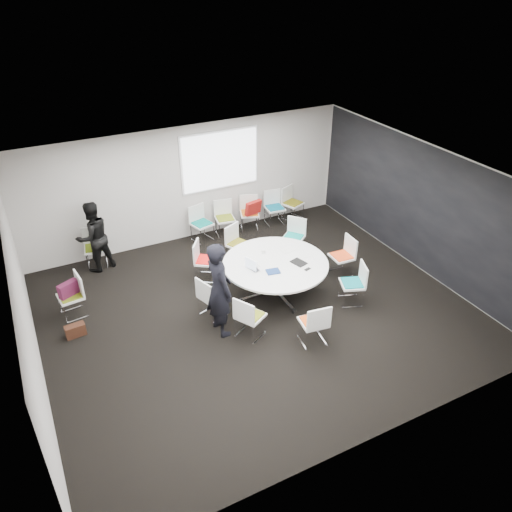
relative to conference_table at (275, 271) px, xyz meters
name	(u,v)px	position (x,y,z in m)	size (l,w,h in m)	color
room_shell	(261,249)	(-0.54, -0.39, 0.87)	(8.08, 7.08, 2.88)	black
conference_table	(275,271)	(0.00, 0.00, 0.00)	(2.15, 2.15, 0.73)	silver
projection_screen	(220,161)	(0.16, 3.07, 1.32)	(1.90, 0.03, 1.35)	white
chair_ring_a	(341,263)	(1.64, -0.05, -0.26)	(0.47, 0.48, 0.88)	silver
chair_ring_b	(293,244)	(1.13, 1.17, -0.26)	(0.64, 0.64, 0.88)	silver
chair_ring_c	(239,251)	(-0.15, 1.46, -0.26)	(0.61, 0.60, 0.88)	silver
chair_ring_d	(206,267)	(-1.07, 1.15, -0.26)	(0.63, 0.63, 0.88)	silver
chair_ring_e	(213,304)	(-1.46, -0.14, -0.26)	(0.57, 0.58, 0.88)	silver
chair_ring_f	(250,324)	(-1.08, -1.01, -0.26)	(0.61, 0.62, 0.88)	silver
chair_ring_g	(313,330)	(-0.14, -1.69, -0.26)	(0.52, 0.51, 0.88)	silver
chair_ring_h	(352,291)	(1.21, -1.00, -0.26)	(0.58, 0.59, 0.88)	silver
chair_back_a	(202,230)	(-0.52, 2.77, -0.26)	(0.56, 0.55, 0.88)	silver
chair_back_b	(225,225)	(0.10, 2.77, -0.26)	(0.53, 0.52, 0.88)	silver
chair_back_c	(250,219)	(0.78, 2.76, -0.26)	(0.58, 0.58, 0.88)	silver
chair_back_d	(274,214)	(1.50, 2.75, -0.26)	(0.51, 0.50, 0.88)	silver
chair_back_e	(292,209)	(2.05, 2.77, -0.26)	(0.60, 0.59, 0.88)	silver
chair_spare_left	(73,303)	(-3.87, 1.11, -0.26)	(0.50, 0.51, 0.88)	silver
chair_person_back	(96,254)	(-3.08, 2.77, -0.26)	(0.53, 0.52, 0.88)	silver
person_main	(219,289)	(-1.50, -0.62, 0.40)	(0.68, 0.45, 1.87)	black
person_back	(93,237)	(-3.09, 2.61, 0.28)	(0.79, 0.61, 1.62)	black
laptop	(255,267)	(-0.46, 0.01, 0.21)	(0.32, 0.21, 0.03)	#333338
laptop_lid	(251,264)	(-0.57, -0.01, 0.33)	(0.30, 0.02, 0.22)	silver
notebook_black	(299,262)	(0.41, -0.22, 0.21)	(0.22, 0.30, 0.02)	black
tablet_folio	(273,271)	(-0.21, -0.29, 0.21)	(0.26, 0.20, 0.03)	navy
papers_right	(288,250)	(0.48, 0.32, 0.20)	(0.30, 0.21, 0.00)	silver
papers_front	(304,255)	(0.67, -0.02, 0.20)	(0.30, 0.21, 0.00)	silver
cup	(264,252)	(-0.05, 0.43, 0.24)	(0.08, 0.08, 0.09)	white
phone	(308,269)	(0.44, -0.51, 0.20)	(0.14, 0.07, 0.01)	black
maroon_bag	(69,289)	(-3.89, 1.11, 0.09)	(0.40, 0.14, 0.28)	#4F1530
brown_bag	(75,330)	(-3.96, 0.45, -0.41)	(0.36, 0.16, 0.24)	#341B10
red_jacket	(253,208)	(0.77, 2.53, 0.17)	(0.44, 0.10, 0.35)	maroon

